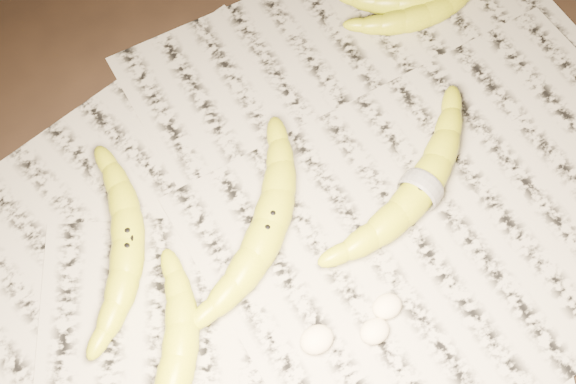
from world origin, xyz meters
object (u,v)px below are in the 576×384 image
banana_left_b (178,359)px  banana_taped (421,188)px  banana_left_a (127,243)px  banana_center (269,226)px  banana_upper_a (426,13)px

banana_left_b → banana_taped: bearing=-46.4°
banana_taped → banana_left_a: bearing=137.7°
banana_center → banana_taped: banana_center is taller
banana_taped → banana_center: bearing=141.5°
banana_center → banana_taped: bearing=-56.0°
banana_left_a → banana_taped: bearing=-82.4°
banana_left_a → banana_center: banana_center is taller
banana_taped → banana_upper_a: size_ratio=1.42×
banana_left_b → banana_upper_a: (0.47, 0.23, -0.00)m
banana_upper_a → banana_left_a: bearing=-162.2°
banana_center → banana_taped: 0.18m
banana_left_a → banana_taped: size_ratio=0.88×
banana_center → banana_upper_a: banana_center is taller
banana_left_b → banana_upper_a: banana_left_b is taller
banana_left_a → banana_taped: banana_taped is taller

